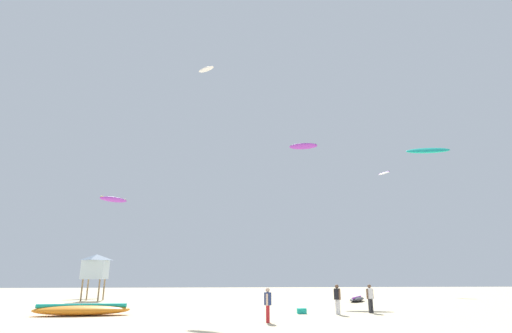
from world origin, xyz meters
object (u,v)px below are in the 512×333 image
(cooler_box, at_px, (302,311))
(person_foreground, at_px, (268,302))
(kite_grounded_near, at_px, (357,299))
(kite_aloft_4, at_px, (303,146))
(kite_grounded_mid, at_px, (82,310))
(person_midground, at_px, (370,296))
(kite_aloft_3, at_px, (384,173))
(person_left, at_px, (337,297))
(kite_aloft_2, at_px, (428,151))
(kite_aloft_1, at_px, (206,69))
(lifeguard_tower, at_px, (96,266))
(kite_aloft_0, at_px, (113,199))

(cooler_box, bearing_deg, person_foreground, -120.38)
(person_foreground, height_order, kite_grounded_near, person_foreground)
(kite_aloft_4, bearing_deg, kite_grounded_mid, -138.66)
(person_midground, distance_m, kite_grounded_mid, 17.55)
(person_foreground, xyz_separation_m, kite_grounded_near, (9.52, 14.76, -0.76))
(cooler_box, bearing_deg, kite_grounded_near, 56.17)
(kite_grounded_near, bearing_deg, kite_aloft_3, 57.51)
(person_foreground, height_order, cooler_box, person_foreground)
(person_left, xyz_separation_m, kite_aloft_2, (13.03, 10.86, 13.18))
(kite_grounded_mid, distance_m, kite_aloft_2, 33.10)
(person_foreground, distance_m, kite_aloft_4, 24.72)
(cooler_box, height_order, kite_aloft_1, kite_aloft_1)
(person_midground, relative_size, kite_aloft_3, 0.77)
(kite_grounded_mid, bearing_deg, kite_aloft_2, 20.07)
(kite_aloft_1, bearing_deg, lifeguard_tower, 176.31)
(person_left, distance_m, kite_aloft_1, 27.97)
(kite_aloft_0, bearing_deg, kite_grounded_near, -29.58)
(person_left, relative_size, kite_aloft_1, 0.87)
(kite_grounded_near, bearing_deg, kite_grounded_mid, -152.39)
(kite_grounded_near, bearing_deg, kite_aloft_4, 130.53)
(kite_aloft_0, height_order, kite_aloft_4, kite_aloft_4)
(kite_grounded_mid, xyz_separation_m, kite_aloft_0, (-6.15, 25.39, 11.30))
(kite_aloft_3, xyz_separation_m, kite_aloft_4, (-14.51, -13.22, -0.68))
(person_left, height_order, kite_aloft_2, kite_aloft_2)
(kite_aloft_0, bearing_deg, lifeguard_tower, -78.48)
(cooler_box, xyz_separation_m, kite_aloft_0, (-19.25, 25.29, 11.46))
(kite_aloft_3, distance_m, kite_aloft_4, 19.65)
(person_midground, relative_size, cooler_box, 3.06)
(person_midground, xyz_separation_m, kite_aloft_0, (-23.69, 25.12, 10.62))
(kite_grounded_near, height_order, kite_aloft_0, kite_aloft_0)
(lifeguard_tower, xyz_separation_m, kite_aloft_4, (20.31, 1.10, 12.74))
(person_midground, height_order, kite_aloft_4, kite_aloft_4)
(person_foreground, distance_m, kite_aloft_0, 35.65)
(kite_grounded_near, bearing_deg, lifeguard_tower, 172.85)
(lifeguard_tower, xyz_separation_m, kite_aloft_1, (9.59, -0.62, 20.66))
(kite_grounded_near, relative_size, kite_grounded_mid, 0.66)
(kite_grounded_mid, bearing_deg, kite_aloft_3, 41.81)
(kite_aloft_4, bearing_deg, kite_aloft_1, -170.91)
(person_midground, height_order, kite_aloft_3, kite_aloft_3)
(kite_aloft_3, bearing_deg, kite_aloft_1, -149.37)
(person_midground, bearing_deg, kite_grounded_mid, 65.63)
(kite_grounded_near, distance_m, kite_aloft_4, 16.48)
(kite_aloft_0, height_order, kite_aloft_3, kite_aloft_3)
(person_foreground, relative_size, lifeguard_tower, 0.40)
(person_midground, relative_size, kite_grounded_near, 0.46)
(kite_aloft_0, xyz_separation_m, kite_aloft_2, (34.38, -15.08, 2.58))
(kite_aloft_1, relative_size, kite_aloft_2, 0.46)
(kite_aloft_0, bearing_deg, person_left, -50.55)
(kite_grounded_mid, bearing_deg, kite_aloft_4, 41.34)
(person_left, bearing_deg, person_midground, -4.76)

